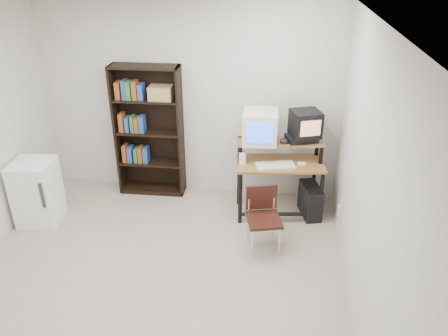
# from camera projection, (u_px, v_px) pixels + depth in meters

# --- Properties ---
(floor) EXTENTS (4.00, 4.00, 0.01)m
(floor) POSITION_uv_depth(u_px,v_px,m) (154.00, 279.00, 4.61)
(floor) COLOR #AA9E8D
(floor) RESTS_ON ground
(ceiling) EXTENTS (4.00, 4.00, 0.01)m
(ceiling) POSITION_uv_depth(u_px,v_px,m) (129.00, 22.00, 3.44)
(ceiling) COLOR white
(ceiling) RESTS_ON back_wall
(back_wall) EXTENTS (4.00, 0.01, 2.60)m
(back_wall) POSITION_uv_depth(u_px,v_px,m) (189.00, 102.00, 5.79)
(back_wall) COLOR beige
(back_wall) RESTS_ON floor
(right_wall) EXTENTS (0.01, 4.00, 2.60)m
(right_wall) POSITION_uv_depth(u_px,v_px,m) (366.00, 183.00, 3.78)
(right_wall) COLOR beige
(right_wall) RESTS_ON floor
(computer_desk) EXTENTS (1.14, 0.68, 0.98)m
(computer_desk) POSITION_uv_depth(u_px,v_px,m) (279.00, 166.00, 5.48)
(computer_desk) COLOR olive
(computer_desk) RESTS_ON floor
(crt_monitor) EXTENTS (0.43, 0.44, 0.39)m
(crt_monitor) POSITION_uv_depth(u_px,v_px,m) (260.00, 127.00, 5.34)
(crt_monitor) COLOR silver
(crt_monitor) RESTS_ON computer_desk
(vcr) EXTENTS (0.43, 0.37, 0.08)m
(vcr) POSITION_uv_depth(u_px,v_px,m) (301.00, 139.00, 5.41)
(vcr) COLOR black
(vcr) RESTS_ON computer_desk
(crt_tv) EXTENTS (0.43, 0.42, 0.32)m
(crt_tv) POSITION_uv_depth(u_px,v_px,m) (305.00, 124.00, 5.32)
(crt_tv) COLOR black
(crt_tv) RESTS_ON vcr
(cd_spindle) EXTENTS (0.13, 0.13, 0.05)m
(cd_spindle) POSITION_uv_depth(u_px,v_px,m) (285.00, 142.00, 5.36)
(cd_spindle) COLOR #26262B
(cd_spindle) RESTS_ON computer_desk
(keyboard) EXTENTS (0.51, 0.32, 0.03)m
(keyboard) POSITION_uv_depth(u_px,v_px,m) (275.00, 166.00, 5.34)
(keyboard) COLOR silver
(keyboard) RESTS_ON computer_desk
(mousepad) EXTENTS (0.23, 0.20, 0.01)m
(mousepad) POSITION_uv_depth(u_px,v_px,m) (302.00, 166.00, 5.38)
(mousepad) COLOR black
(mousepad) RESTS_ON computer_desk
(mouse) EXTENTS (0.10, 0.06, 0.03)m
(mouse) POSITION_uv_depth(u_px,v_px,m) (302.00, 164.00, 5.38)
(mouse) COLOR white
(mouse) RESTS_ON mousepad
(desk_speaker) EXTENTS (0.09, 0.09, 0.17)m
(desk_speaker) POSITION_uv_depth(u_px,v_px,m) (242.00, 158.00, 5.38)
(desk_speaker) COLOR silver
(desk_speaker) RESTS_ON computer_desk
(pc_tower) EXTENTS (0.31, 0.49, 0.42)m
(pc_tower) POSITION_uv_depth(u_px,v_px,m) (310.00, 200.00, 5.63)
(pc_tower) COLOR black
(pc_tower) RESTS_ON floor
(school_chair) EXTENTS (0.46, 0.46, 0.75)m
(school_chair) POSITION_uv_depth(u_px,v_px,m) (263.00, 213.00, 4.91)
(school_chair) COLOR black
(school_chair) RESTS_ON floor
(bookshelf) EXTENTS (0.91, 0.33, 1.81)m
(bookshelf) POSITION_uv_depth(u_px,v_px,m) (149.00, 130.00, 5.90)
(bookshelf) COLOR black
(bookshelf) RESTS_ON floor
(mini_fridge) EXTENTS (0.52, 0.52, 0.82)m
(mini_fridge) POSITION_uv_depth(u_px,v_px,m) (37.00, 192.00, 5.42)
(mini_fridge) COLOR white
(mini_fridge) RESTS_ON floor
(wall_outlet) EXTENTS (0.02, 0.08, 0.12)m
(wall_outlet) POSITION_uv_depth(u_px,v_px,m) (339.00, 211.00, 5.24)
(wall_outlet) COLOR beige
(wall_outlet) RESTS_ON right_wall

